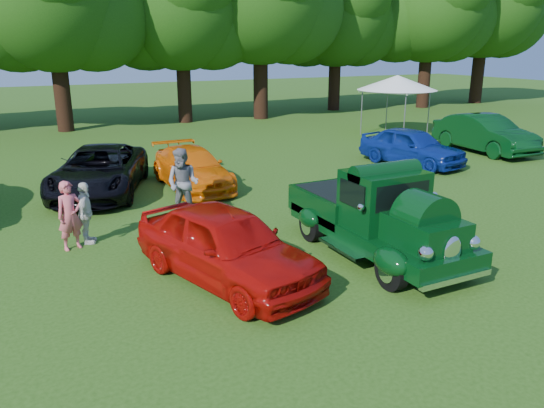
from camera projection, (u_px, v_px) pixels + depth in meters
name	position (u px, v px, depth m)	size (l,w,h in m)	color
ground	(341.00, 273.00, 11.11)	(120.00, 120.00, 0.00)	#264B11
hero_pickup	(376.00, 217.00, 11.95)	(2.36, 5.07, 1.98)	black
red_convertible	(226.00, 245.00, 10.56)	(1.81, 4.50, 1.53)	#A40A07
back_car_black	(99.00, 171.00, 16.88)	(2.47, 5.37, 1.49)	black
back_car_orange	(192.00, 168.00, 17.64)	(1.82, 4.47, 1.30)	orange
back_car_blue	(412.00, 146.00, 20.93)	(1.74, 4.32, 1.47)	navy
back_car_green	(485.00, 134.00, 23.44)	(1.74, 4.99, 1.64)	black
spectator_pink	(70.00, 215.00, 12.21)	(0.60, 0.39, 1.63)	#D65864
spectator_grey	(183.00, 183.00, 14.45)	(0.94, 0.73, 1.93)	slate
spectator_white	(85.00, 213.00, 12.58)	(0.88, 0.37, 1.51)	silver
canopy_tent	(397.00, 83.00, 27.48)	(5.30, 5.30, 3.09)	white
tree_line	(175.00, 1.00, 30.96)	(65.80, 10.17, 12.42)	#321B10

